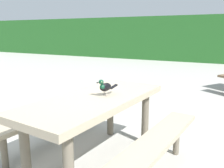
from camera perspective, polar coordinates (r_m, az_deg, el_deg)
name	(u,v)px	position (r m, az deg, el deg)	size (l,w,h in m)	color
ground_plane	(96,150)	(3.05, -3.91, -15.38)	(60.00, 60.00, 0.00)	#A3A099
hedge_wall	(207,39)	(12.83, 21.45, 9.94)	(28.00, 1.88, 2.18)	#235B23
picnic_table_foreground	(95,114)	(2.60, -4.08, -6.97)	(1.84, 1.86, 0.74)	gray
bird_grackle	(105,87)	(2.56, -1.72, -0.60)	(0.13, 0.28, 0.18)	black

